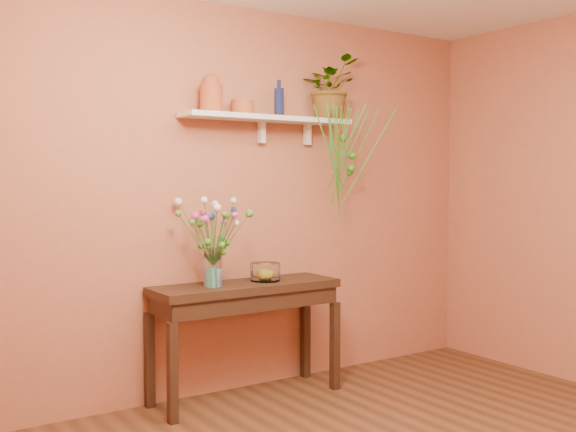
{
  "coord_description": "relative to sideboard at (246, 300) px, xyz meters",
  "views": [
    {
      "loc": [
        -2.51,
        -2.22,
        1.49
      ],
      "look_at": [
        0.0,
        1.55,
        1.25
      ],
      "focal_mm": 42.59,
      "sensor_mm": 36.0,
      "label": 1
    }
  ],
  "objects": [
    {
      "name": "room",
      "position": [
        0.2,
        -1.77,
        0.67
      ],
      "size": [
        4.04,
        4.04,
        2.7
      ],
      "color": "brown",
      "rests_on": "ground"
    },
    {
      "name": "carton",
      "position": [
        -0.27,
        -0.05,
        0.18
      ],
      "size": [
        0.08,
        0.06,
        0.13
      ],
      "primitive_type": "cube",
      "rotation": [
        0.0,
        0.0,
        0.32
      ],
      "color": "teal",
      "rests_on": "sideboard"
    },
    {
      "name": "terracotta_jug",
      "position": [
        -0.21,
        0.09,
        1.38
      ],
      "size": [
        0.16,
        0.16,
        0.25
      ],
      "color": "#AC522D",
      "rests_on": "wall_shelf"
    },
    {
      "name": "glass_bowl",
      "position": [
        0.16,
        0.01,
        0.17
      ],
      "size": [
        0.21,
        0.21,
        0.12
      ],
      "color": "white",
      "rests_on": "sideboard"
    },
    {
      "name": "bouquet",
      "position": [
        -0.25,
        -0.01,
        0.54
      ],
      "size": [
        0.5,
        0.49,
        0.45
      ],
      "color": "#386B28",
      "rests_on": "glass_vase"
    },
    {
      "name": "terracotta_pot",
      "position": [
        0.05,
        0.12,
        1.31
      ],
      "size": [
        0.17,
        0.17,
        0.1
      ],
      "primitive_type": "cylinder",
      "rotation": [
        0.0,
        0.0,
        -0.06
      ],
      "color": "#AC522D",
      "rests_on": "wall_shelf"
    },
    {
      "name": "glass_vase",
      "position": [
        -0.26,
        -0.01,
        0.22
      ],
      "size": [
        0.12,
        0.12,
        0.25
      ],
      "color": "white",
      "rests_on": "sideboard"
    },
    {
      "name": "lemon",
      "position": [
        0.17,
        0.02,
        0.16
      ],
      "size": [
        0.08,
        0.08,
        0.08
      ],
      "primitive_type": "sphere",
      "color": "yellow",
      "rests_on": "glass_bowl"
    },
    {
      "name": "spider_plant",
      "position": [
        0.78,
        0.1,
        1.5
      ],
      "size": [
        0.52,
        0.49,
        0.47
      ],
      "primitive_type": "imported",
      "rotation": [
        0.0,
        0.0,
        0.36
      ],
      "color": "#36831D",
      "rests_on": "wall_shelf"
    },
    {
      "name": "sideboard",
      "position": [
        0.0,
        0.0,
        0.0
      ],
      "size": [
        1.3,
        0.42,
        0.79
      ],
      "color": "#321F13",
      "rests_on": "ground"
    },
    {
      "name": "blue_bottle",
      "position": [
        0.32,
        0.08,
        1.37
      ],
      "size": [
        0.09,
        0.09,
        0.25
      ],
      "color": "#141E48",
      "rests_on": "wall_shelf"
    },
    {
      "name": "plant_fronds",
      "position": [
        0.82,
        -0.05,
        1.0
      ],
      "size": [
        0.66,
        0.38,
        0.84
      ],
      "color": "#36831D",
      "rests_on": "wall_shelf"
    },
    {
      "name": "wall_shelf",
      "position": [
        0.26,
        0.1,
        1.24
      ],
      "size": [
        1.3,
        0.24,
        0.19
      ],
      "color": "white",
      "rests_on": "room"
    }
  ]
}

